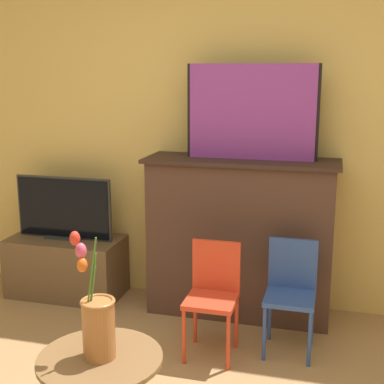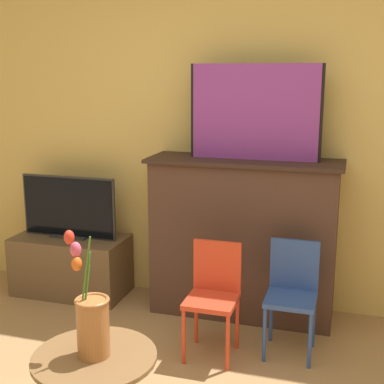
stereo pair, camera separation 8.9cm
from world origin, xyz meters
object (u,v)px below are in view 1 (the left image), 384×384
Objects in this scene: tv_monitor at (64,209)px; chair_blue at (291,288)px; vase_tulips at (97,322)px; chair_red at (213,290)px; painting at (252,112)px.

tv_monitor is 1.10× the size of chair_blue.
chair_red is at bearing 76.53° from vase_tulips.
vase_tulips is (-0.38, -1.69, -0.77)m from painting.
chair_red is 1.24× the size of vase_tulips.
vase_tulips is at bearing -57.78° from tv_monitor.
painting is at bearing 1.50° from tv_monitor.
painting is 1.28× the size of chair_blue.
vase_tulips is (-0.26, -1.08, 0.27)m from chair_red.
chair_blue is (1.76, -0.41, -0.28)m from tv_monitor.
vase_tulips reaches higher than tv_monitor.
chair_blue is 1.24× the size of vase_tulips.
vase_tulips is at bearing -119.93° from chair_blue.
chair_blue is (0.34, -0.45, -1.04)m from painting.
chair_red is at bearing -23.83° from tv_monitor.
painting reaches higher than tv_monitor.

